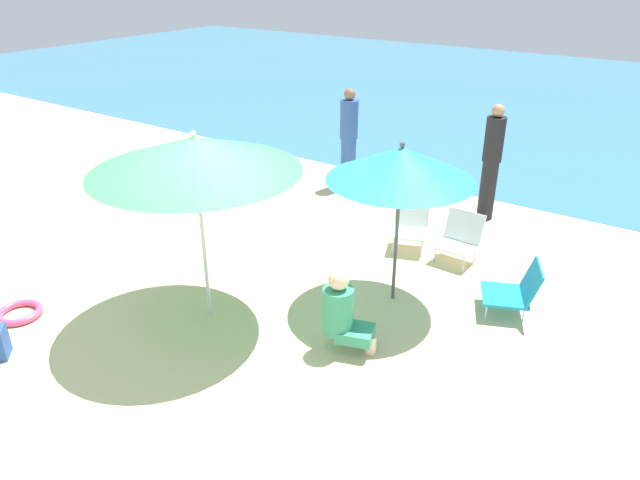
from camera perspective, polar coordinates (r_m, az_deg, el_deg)
ground_plane at (r=6.71m, az=-11.25°, el=-7.48°), size 40.00×40.00×0.00m
sea_water at (r=17.86m, az=20.61°, el=12.67°), size 40.00×16.00×0.01m
umbrella_green at (r=6.00m, az=-11.98°, el=8.08°), size 2.14×2.14×2.10m
umbrella_teal at (r=6.31m, az=7.82°, el=7.27°), size 1.60×1.60×1.88m
beach_chair_a at (r=8.08m, az=8.73°, el=1.58°), size 0.62×0.67×0.65m
beach_chair_b at (r=6.89m, az=18.39°, el=-4.56°), size 0.74×0.71×0.61m
beach_chair_c at (r=7.87m, az=13.34°, el=0.29°), size 0.52×0.53×0.63m
person_a at (r=10.06m, az=2.79°, el=9.81°), size 0.30×0.30×1.66m
person_b at (r=9.04m, az=16.18°, el=7.20°), size 0.28×0.28×1.74m
person_c at (r=5.90m, az=2.21°, el=-6.95°), size 0.55×0.42×0.90m
swim_ring at (r=7.41m, az=-26.99°, el=-6.26°), size 0.50×0.50×0.08m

